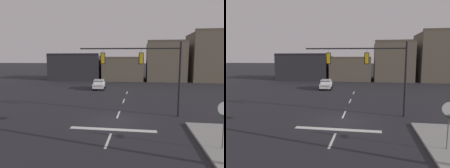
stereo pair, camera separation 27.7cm
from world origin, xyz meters
The scene contains 6 objects.
ground_plane centered at (0.00, 0.00, 0.00)m, with size 400.00×400.00×0.00m, color #232328.
stop_bar_paint centered at (0.00, -2.00, 0.00)m, with size 6.40×0.50×0.01m, color silver.
lane_centreline centered at (0.00, 2.00, 0.00)m, with size 0.16×26.40×0.01m.
signal_mast_near_side centered at (2.71, 1.98, 4.54)m, with size 8.91×0.69×6.65m.
car_lot_nearside centered at (-4.93, 16.97, 0.86)m, with size 2.32×4.60×1.61m.
building_row centered at (5.87, 32.88, 4.12)m, with size 44.34×11.54×11.27m.
Camera 1 is at (1.93, -15.97, 5.17)m, focal length 32.08 mm.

